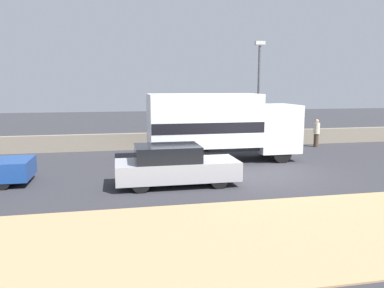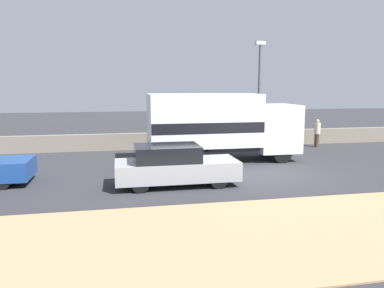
# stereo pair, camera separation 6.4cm
# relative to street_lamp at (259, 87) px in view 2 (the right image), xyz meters

# --- Properties ---
(ground_plane) EXTENTS (80.00, 80.00, 0.00)m
(ground_plane) POSITION_rel_street_lamp_xyz_m (-2.33, -6.35, -3.60)
(ground_plane) COLOR #2D2D33
(dirt_shoulder_foreground) EXTENTS (60.00, 5.17, 0.04)m
(dirt_shoulder_foreground) POSITION_rel_street_lamp_xyz_m (-2.33, -12.20, -3.58)
(dirt_shoulder_foreground) COLOR tan
(dirt_shoulder_foreground) RESTS_ON ground_plane
(stone_wall_backdrop) EXTENTS (60.00, 0.35, 0.94)m
(stone_wall_backdrop) POSITION_rel_street_lamp_xyz_m (-2.33, 1.06, -3.13)
(stone_wall_backdrop) COLOR gray
(stone_wall_backdrop) RESTS_ON ground_plane
(street_lamp) EXTENTS (0.56, 0.28, 6.12)m
(street_lamp) POSITION_rel_street_lamp_xyz_m (0.00, 0.00, 0.00)
(street_lamp) COLOR #4C4C51
(street_lamp) RESTS_ON ground_plane
(box_truck) EXTENTS (7.25, 2.40, 3.26)m
(box_truck) POSITION_rel_street_lamp_xyz_m (-3.21, -3.17, -1.78)
(box_truck) COLOR silver
(box_truck) RESTS_ON ground_plane
(car_hatchback) EXTENTS (4.49, 1.78, 1.50)m
(car_hatchback) POSITION_rel_street_lamp_xyz_m (-6.02, -7.15, -2.85)
(car_hatchback) COLOR #9E9EA3
(car_hatchback) RESTS_ON ground_plane
(pedestrian) EXTENTS (0.36, 0.36, 1.66)m
(pedestrian) POSITION_rel_street_lamp_xyz_m (3.67, -0.18, -2.73)
(pedestrian) COLOR #473828
(pedestrian) RESTS_ON ground_plane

